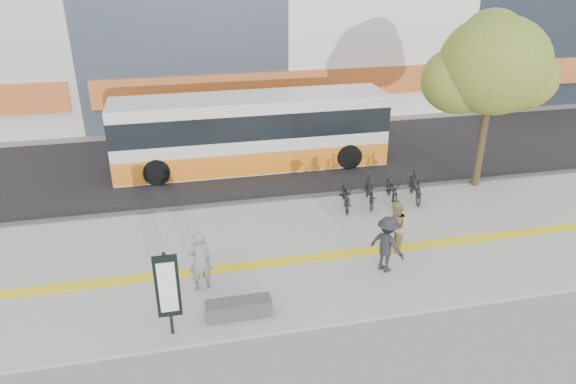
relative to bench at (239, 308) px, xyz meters
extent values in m
plane|color=slate|center=(2.60, 1.20, -0.30)|extent=(120.00, 120.00, 0.00)
cube|color=gray|center=(2.60, 2.70, -0.27)|extent=(40.00, 7.00, 0.08)
cube|color=yellow|center=(2.60, 2.20, -0.22)|extent=(40.00, 0.45, 0.01)
cube|color=black|center=(2.60, 10.20, -0.28)|extent=(40.00, 8.00, 0.06)
cube|color=#3D3D40|center=(2.60, 6.20, -0.23)|extent=(40.00, 0.25, 0.14)
cube|color=#CB6229|center=(4.60, 15.25, 1.70)|extent=(19.00, 0.50, 1.40)
cube|color=#3D3D40|center=(0.00, 0.00, 0.00)|extent=(1.60, 0.45, 0.45)
cylinder|color=black|center=(-1.60, -0.30, 0.88)|extent=(0.08, 0.08, 2.20)
cube|color=black|center=(-1.60, -0.30, 1.09)|extent=(0.55, 0.08, 1.60)
cube|color=white|center=(-1.60, -0.35, 1.09)|extent=(0.40, 0.02, 1.30)
cylinder|color=#392B1A|center=(9.80, 5.90, 1.38)|extent=(0.28, 0.28, 3.20)
ellipsoid|color=#476321|center=(9.80, 5.90, 4.29)|extent=(3.80, 3.80, 3.42)
ellipsoid|color=#476321|center=(8.80, 6.40, 3.69)|extent=(2.60, 2.60, 2.34)
ellipsoid|color=#476321|center=(10.70, 5.50, 3.90)|extent=(2.40, 2.40, 2.16)
ellipsoid|color=#476321|center=(10.10, 6.70, 5.10)|extent=(2.20, 2.20, 1.98)
cube|color=silver|center=(1.84, 9.70, 1.21)|extent=(10.90, 2.27, 2.91)
cube|color=orange|center=(1.84, 9.70, 0.25)|extent=(10.92, 2.29, 0.91)
cube|color=black|center=(1.84, 9.70, 1.71)|extent=(10.92, 2.29, 1.00)
cylinder|color=black|center=(-1.97, 8.56, 0.25)|extent=(1.00, 0.32, 1.00)
cylinder|color=black|center=(-1.97, 10.84, 0.25)|extent=(1.00, 0.32, 1.00)
cylinder|color=black|center=(5.66, 8.56, 0.25)|extent=(1.00, 0.32, 1.00)
cylinder|color=black|center=(5.66, 10.84, 0.25)|extent=(1.00, 0.32, 1.00)
imported|color=black|center=(4.43, 5.20, 0.25)|extent=(1.01, 1.91, 0.96)
imported|color=black|center=(5.28, 5.20, 0.31)|extent=(0.86, 1.83, 1.06)
imported|color=black|center=(6.14, 5.20, 0.25)|extent=(1.01, 1.91, 0.96)
imported|color=black|center=(7.00, 5.20, 0.31)|extent=(0.86, 1.83, 1.06)
imported|color=black|center=(-0.80, 1.40, 0.62)|extent=(0.65, 0.45, 1.69)
imported|color=#97814E|center=(4.92, 2.09, 0.55)|extent=(0.67, 0.82, 1.56)
imported|color=black|center=(4.27, 1.16, 0.60)|extent=(1.10, 1.22, 1.65)
camera|label=1|loc=(-1.07, -10.48, 8.02)|focal=32.97mm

